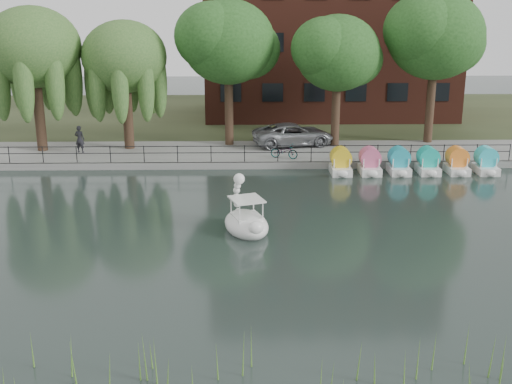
{
  "coord_description": "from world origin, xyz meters",
  "views": [
    {
      "loc": [
        -0.07,
        -24.08,
        9.86
      ],
      "look_at": [
        0.5,
        4.0,
        1.3
      ],
      "focal_mm": 45.0,
      "sensor_mm": 36.0,
      "label": 1
    }
  ],
  "objects_px": {
    "minivan": "(293,133)",
    "pedestrian": "(80,137)",
    "bicycle": "(284,150)",
    "swan_boat": "(246,220)"
  },
  "relations": [
    {
      "from": "pedestrian",
      "to": "swan_boat",
      "type": "xyz_separation_m",
      "value": [
        10.44,
        -13.45,
        -0.86
      ]
    },
    {
      "from": "bicycle",
      "to": "minivan",
      "type": "bearing_deg",
      "value": 8.37
    },
    {
      "from": "minivan",
      "to": "pedestrian",
      "type": "height_order",
      "value": "pedestrian"
    },
    {
      "from": "bicycle",
      "to": "pedestrian",
      "type": "distance_m",
      "value": 12.97
    },
    {
      "from": "bicycle",
      "to": "swan_boat",
      "type": "relative_size",
      "value": 0.53
    },
    {
      "from": "bicycle",
      "to": "pedestrian",
      "type": "xyz_separation_m",
      "value": [
        -12.84,
        1.82,
        0.49
      ]
    },
    {
      "from": "pedestrian",
      "to": "swan_boat",
      "type": "height_order",
      "value": "swan_boat"
    },
    {
      "from": "minivan",
      "to": "swan_boat",
      "type": "bearing_deg",
      "value": 155.59
    },
    {
      "from": "minivan",
      "to": "pedestrian",
      "type": "relative_size",
      "value": 3.09
    },
    {
      "from": "pedestrian",
      "to": "swan_boat",
      "type": "distance_m",
      "value": 17.05
    }
  ]
}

